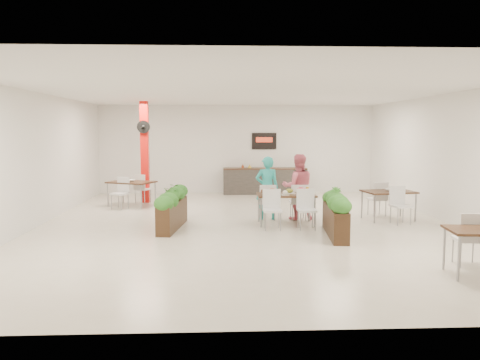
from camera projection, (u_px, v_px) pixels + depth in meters
name	position (u px, v px, depth m)	size (l,w,h in m)	color
ground	(246.00, 225.00, 11.34)	(12.00, 12.00, 0.00)	beige
room_shell	(246.00, 142.00, 11.12)	(10.10, 12.10, 3.22)	white
red_column	(145.00, 151.00, 14.80)	(0.40, 0.41, 3.20)	red
service_counter	(265.00, 180.00, 16.94)	(3.00, 0.64, 2.20)	#2A2826
main_table	(286.00, 199.00, 11.39)	(1.40, 1.62, 0.92)	#321910
diner_man	(267.00, 188.00, 12.01)	(0.60, 0.39, 1.63)	#28ADA8
diner_woman	(298.00, 187.00, 12.04)	(0.82, 0.64, 1.69)	#EF6A81
planter_left	(172.00, 206.00, 10.95)	(0.61, 2.01, 1.06)	black
planter_right	(335.00, 213.00, 10.20)	(0.57, 2.04, 1.07)	black
side_table_a	(132.00, 185.00, 14.20)	(1.56, 1.65, 0.92)	#321910
side_table_b	(389.00, 195.00, 11.99)	(1.35, 1.67, 0.92)	#321910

